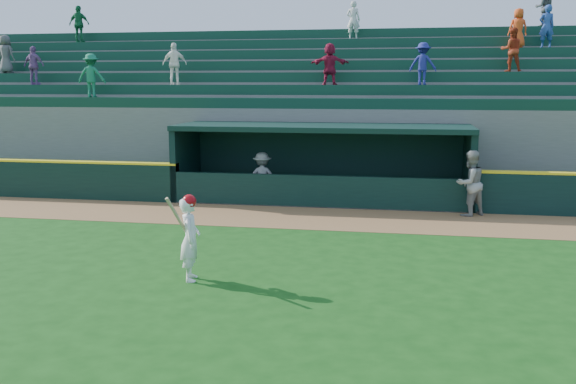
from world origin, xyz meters
name	(u,v)px	position (x,y,z in m)	size (l,w,h in m)	color
ground	(274,266)	(0.00, 0.00, 0.00)	(120.00, 120.00, 0.00)	#144611
warning_track	(309,218)	(0.00, 4.90, 0.01)	(40.00, 3.00, 0.01)	brown
dugout_player_front	(470,183)	(4.48, 6.07, 0.94)	(0.92, 0.72, 1.89)	#999994
dugout_player_inside	(262,177)	(-1.89, 7.25, 0.79)	(1.03, 0.59, 1.59)	#9E9F9A
dugout	(323,158)	(0.00, 8.00, 1.36)	(9.40, 2.80, 2.46)	slate
stands	(338,119)	(-0.02, 12.57, 2.40)	(34.50, 6.27, 7.41)	slate
batter_at_plate	(190,237)	(-1.39, -1.25, 0.85)	(0.59, 0.79, 1.70)	white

